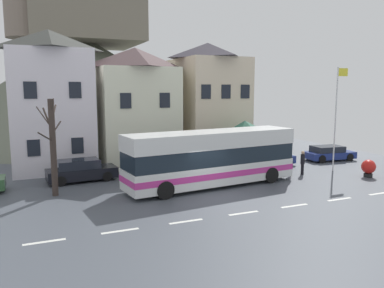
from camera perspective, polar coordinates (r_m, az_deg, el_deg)
ground_plane at (r=21.22m, az=3.94°, el=-8.18°), size 40.00×60.00×0.07m
townhouse_00 at (r=29.78m, az=-20.13°, el=5.99°), size 5.59×5.26×10.12m
townhouse_01 at (r=30.89m, az=-8.30°, el=5.55°), size 5.87×5.50×9.13m
townhouse_02 at (r=33.78m, az=2.32°, el=6.45°), size 5.22×6.84×9.84m
hilltop_castle at (r=52.62m, az=-15.54°, el=8.93°), size 41.64×41.64×21.96m
transit_bus at (r=23.51m, az=2.98°, el=-2.18°), size 11.19×3.68×3.40m
bus_shelter at (r=29.05m, az=7.85°, el=2.24°), size 3.60×3.60×3.58m
parked_car_00 at (r=25.93m, az=-16.16°, el=-3.82°), size 4.48×2.09×1.43m
parked_car_01 at (r=30.31m, az=11.19°, el=-2.05°), size 4.16×2.27×1.29m
parked_car_02 at (r=34.14m, az=19.62°, el=-1.28°), size 4.26×2.28×1.22m
pedestrian_00 at (r=27.17m, az=14.37°, el=-3.02°), size 0.35×0.34×1.48m
pedestrian_01 at (r=27.72m, az=8.89°, el=-2.24°), size 0.36×0.36×1.68m
pedestrian_02 at (r=28.72m, az=11.73°, el=-2.18°), size 0.32×0.32×1.63m
pedestrian_03 at (r=27.80m, az=16.10°, el=-2.43°), size 0.29×0.31×1.68m
public_bench at (r=30.89m, az=3.00°, el=-2.03°), size 1.49×0.48×0.87m
flagpole at (r=29.51m, az=20.67°, el=4.48°), size 0.95×0.10×7.46m
harbour_buoy at (r=28.67m, az=24.73°, el=-3.17°), size 0.94×0.94×1.19m
bare_tree_00 at (r=22.55m, az=-19.95°, el=-0.23°), size 1.34×2.44×5.45m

